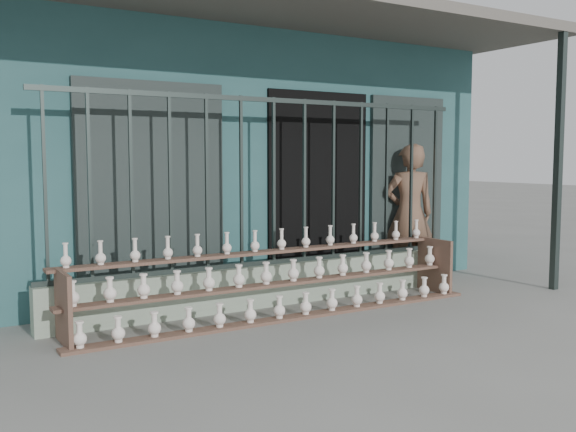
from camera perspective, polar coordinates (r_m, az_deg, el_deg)
ground at (r=6.05m, az=4.96°, el=-10.23°), size 60.00×60.00×0.00m
workshop_building at (r=9.58m, az=-10.01°, el=5.21°), size 7.40×6.60×3.21m
parapet_wall at (r=7.06m, az=-1.26°, el=-6.08°), size 5.00×0.20×0.45m
security_fence at (r=6.93m, az=-1.28°, el=3.07°), size 5.00×0.04×1.80m
shelf_rack at (r=6.60m, az=-0.65°, el=-5.65°), size 4.50×0.68×0.85m
elderly_woman at (r=8.43m, az=10.73°, el=0.25°), size 0.77×0.65×1.78m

